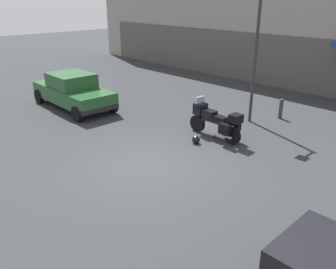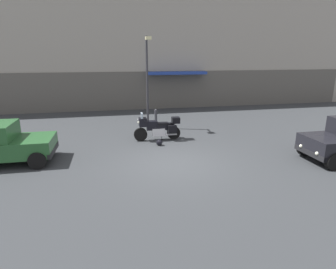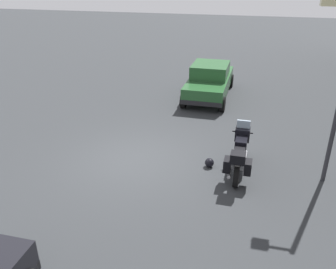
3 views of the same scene
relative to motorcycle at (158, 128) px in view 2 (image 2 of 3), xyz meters
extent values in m
plane|color=#2D3033|center=(0.02, -3.23, -0.62)|extent=(80.00, 80.00, 0.00)
cube|color=gray|center=(0.02, 9.46, 4.31)|extent=(37.42, 2.40, 9.86)
cube|color=#514E48|center=(0.02, 8.24, 0.78)|extent=(33.68, 0.12, 2.80)
cube|color=navy|center=(2.77, 7.81, 2.08)|extent=(4.40, 1.10, 0.20)
cylinder|color=black|center=(-0.86, 0.02, -0.30)|extent=(0.64, 0.15, 0.64)
cylinder|color=black|center=(0.76, -0.01, -0.30)|extent=(0.64, 0.15, 0.64)
cylinder|color=#B7B7BC|center=(-0.84, 0.02, 0.13)|extent=(0.33, 0.08, 0.68)
cube|color=#B7B7BC|center=(-0.01, 0.00, -0.20)|extent=(0.61, 0.41, 0.36)
cube|color=black|center=(-0.01, 0.00, 0.04)|extent=(1.10, 0.30, 0.28)
cube|color=black|center=(-0.31, 0.01, 0.22)|extent=(0.53, 0.35, 0.24)
cube|color=black|center=(0.19, 0.00, 0.18)|extent=(0.57, 0.31, 0.12)
cube|color=black|center=(-0.74, 0.02, 0.30)|extent=(0.37, 0.45, 0.40)
cube|color=#8C9EAD|center=(-0.78, 0.02, 0.60)|extent=(0.09, 0.40, 0.28)
sphere|color=#EAEACC|center=(-0.92, 0.02, 0.30)|extent=(0.14, 0.14, 0.14)
cylinder|color=black|center=(-0.66, 0.01, 0.40)|extent=(0.05, 0.62, 0.04)
cylinder|color=#B7B7BC|center=(0.59, -0.21, -0.32)|extent=(0.55, 0.10, 0.09)
cube|color=black|center=(0.64, -0.29, -0.04)|extent=(0.40, 0.21, 0.36)
cube|color=black|center=(0.65, 0.27, -0.04)|extent=(0.40, 0.21, 0.36)
cube|color=black|center=(0.86, -0.01, 0.33)|extent=(0.37, 0.41, 0.28)
cylinder|color=black|center=(0.14, -0.18, -0.47)|extent=(0.03, 0.13, 0.29)
sphere|color=black|center=(-0.11, -0.88, -0.48)|extent=(0.28, 0.28, 0.28)
cube|color=black|center=(5.09, -4.21, -0.20)|extent=(0.13, 1.64, 0.20)
cylinder|color=black|center=(5.50, -4.99, -0.30)|extent=(0.64, 0.22, 0.64)
cylinder|color=black|center=(5.49, -3.43, -0.30)|extent=(0.64, 0.22, 0.64)
sphere|color=silver|center=(5.04, -4.66, -0.08)|extent=(0.14, 0.14, 0.14)
sphere|color=silver|center=(5.04, -3.76, -0.08)|extent=(0.14, 0.14, 0.14)
cube|color=#8C9EAD|center=(-5.84, -1.85, 0.64)|extent=(0.08, 1.50, 0.48)
cube|color=black|center=(-4.49, -1.86, -0.20)|extent=(0.14, 1.76, 0.20)
cylinder|color=black|center=(-4.90, -2.70, -0.30)|extent=(0.64, 0.23, 0.64)
cylinder|color=black|center=(-4.88, -1.02, -0.30)|extent=(0.64, 0.23, 0.64)
cylinder|color=#2D2D33|center=(-0.16, 2.40, 1.85)|extent=(0.12, 0.12, 4.94)
cylinder|color=#2D2D33|center=(-0.16, 2.05, 4.22)|extent=(0.08, 0.70, 0.08)
cube|color=beige|center=(-0.16, 1.70, 4.17)|extent=(0.28, 0.36, 0.16)
cylinder|color=#333338|center=(0.49, 3.63, -0.24)|extent=(0.16, 0.16, 0.76)
sphere|color=#333338|center=(0.49, 3.63, 0.14)|extent=(0.16, 0.16, 0.16)
camera|label=1|loc=(7.25, -9.12, 4.12)|focal=37.14mm
camera|label=2|loc=(-2.28, -13.13, 3.39)|focal=30.57mm
camera|label=3|loc=(9.30, 0.20, 4.88)|focal=37.73mm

